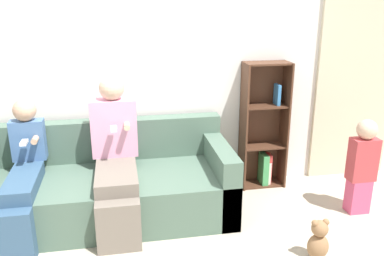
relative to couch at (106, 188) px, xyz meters
The scene contains 9 objects.
ground_plane 0.66m from the couch, 65.49° to the right, with size 14.00×14.00×0.00m, color #B2A893.
back_wall 1.15m from the couch, 62.91° to the left, with size 10.00×0.06×2.55m.
curtain_panel 2.72m from the couch, ahead, with size 0.86×0.04×2.13m.
couch is the anchor object (origin of this frame).
adult_seated 0.38m from the couch, 37.97° to the right, with size 0.40×0.87×1.23m.
child_seated 0.69m from the couch, 168.73° to the right, with size 0.28×0.89×1.05m.
toddler_standing 2.26m from the couch, ahead, with size 0.23×0.17×0.87m.
bookshelf 1.63m from the couch, 13.15° to the left, with size 0.44×0.24×1.27m.
teddy_bear 1.81m from the couch, 31.08° to the right, with size 0.16×0.13×0.33m.
Camera 1 is at (-0.10, -2.75, 1.87)m, focal length 38.00 mm.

